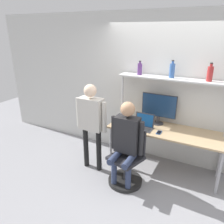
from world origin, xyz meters
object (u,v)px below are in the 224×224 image
Objects in this scene: laptop at (144,124)px; bottle_purple at (140,69)px; person_seated at (126,138)px; bottle_blue at (172,70)px; cell_phone at (159,132)px; person_standing at (91,117)px; office_chair at (127,166)px; monitor at (159,107)px; bottle_red at (210,74)px.

laptop is 1.40× the size of bottle_purple.
person_seated is 1.34m from bottle_blue.
person_standing is at bearing -159.39° from cell_phone.
office_chair is at bearing -96.29° from laptop.
bottle_blue is at bearing 0.00° from bottle_purple.
bottle_red is (0.75, -0.02, 0.67)m from monitor.
office_chair is at bearing -139.74° from bottle_red.
bottle_red is (0.61, 0.35, 0.98)m from cell_phone.
person_seated is at bearing -104.85° from office_chair.
monitor is 0.50m from cell_phone.
bottle_blue reaches higher than person_seated.
bottle_purple reaches higher than office_chair.
bottle_blue is at bearing -6.52° from monitor.
bottle_red reaches higher than monitor.
cell_phone is (0.13, -0.37, -0.31)m from monitor.
cell_phone is at bearing 54.52° from person_seated.
office_chair is 0.60× the size of person_standing.
person_standing is (-1.07, -0.40, 0.22)m from cell_phone.
office_chair is (-0.22, -0.84, -0.79)m from monitor.
bottle_purple reaches higher than person_standing.
office_chair is 3.29× the size of bottle_blue.
monitor is at bearing 61.06° from laptop.
cell_phone is 0.11× the size of person_seated.
bottle_blue is 1.01× the size of bottle_red.
office_chair is 1.94m from bottle_red.
bottle_purple reaches higher than laptop.
cell_phone is 1.16m from person_standing.
bottle_red reaches higher than laptop.
laptop is at bearing -51.84° from bottle_purple.
bottle_red is (0.97, 0.82, 1.46)m from office_chair.
bottle_purple is (-0.38, -0.02, 0.65)m from monitor.
laptop reaches higher than cell_phone.
monitor is 0.45× the size of person_seated.
bottle_blue is (0.34, 0.28, 0.92)m from laptop.
laptop is 0.22× the size of person_standing.
office_chair is 3.88× the size of bottle_purple.
bottle_blue is (0.18, -0.02, 0.67)m from monitor.
cell_phone is at bearing -34.11° from bottle_purple.
laptop is at bearing 83.71° from office_chair.
person_seated is at bearing -125.48° from cell_phone.
laptop is 0.36× the size of office_chair.
bottle_purple is at bearing 53.70° from person_standing.
bottle_red is at bearing 16.95° from laptop.
bottle_blue is (0.56, 0.00, 0.02)m from bottle_purple.
person_seated is 5.76× the size of bottle_purple.
bottle_purple is (-0.15, 0.87, 0.91)m from person_seated.
office_chair is (-0.36, -0.47, -0.48)m from cell_phone.
person_standing is (-0.70, 0.12, 0.17)m from person_seated.
bottle_blue reaches higher than cell_phone.
monitor reaches higher than office_chair.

